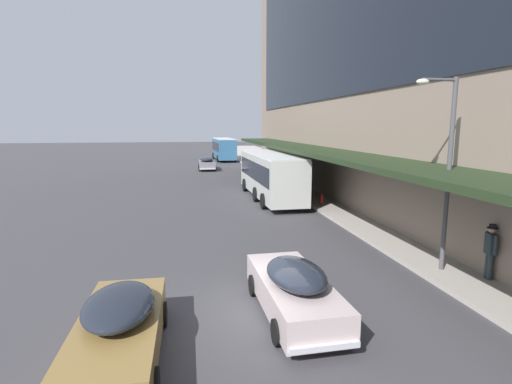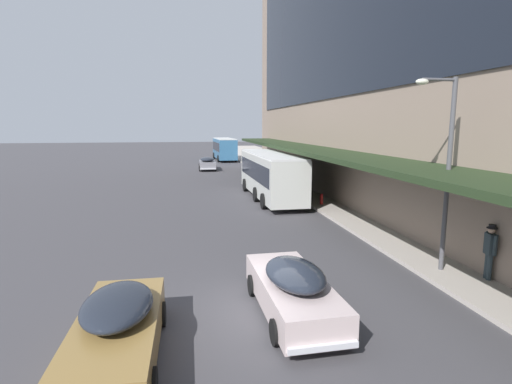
{
  "view_description": "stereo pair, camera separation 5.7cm",
  "coord_description": "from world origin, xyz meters",
  "px_view_note": "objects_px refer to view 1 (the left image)",
  "views": [
    {
      "loc": [
        -2.0,
        -10.19,
        5.17
      ],
      "look_at": [
        2.2,
        12.54,
        1.31
      ],
      "focal_mm": 28.0,
      "sensor_mm": 36.0,
      "label": 1
    },
    {
      "loc": [
        -1.95,
        -10.2,
        5.17
      ],
      "look_at": [
        2.2,
        12.54,
        1.31
      ],
      "focal_mm": 28.0,
      "sensor_mm": 36.0,
      "label": 2
    }
  ],
  "objects_px": {
    "sedan_second_mid": "(294,288)",
    "sedan_second_near": "(119,329)",
    "pedestrian_at_kerb": "(490,249)",
    "street_lamp": "(445,160)",
    "transit_bus_kerbside_rear": "(224,148)",
    "fire_hydrant": "(321,199)",
    "sedan_trailing_near": "(207,163)",
    "transit_bus_kerbside_front": "(270,173)"
  },
  "relations": [
    {
      "from": "transit_bus_kerbside_rear",
      "to": "fire_hydrant",
      "type": "bearing_deg",
      "value": -85.86
    },
    {
      "from": "sedan_second_mid",
      "to": "sedan_second_near",
      "type": "distance_m",
      "value": 4.6
    },
    {
      "from": "street_lamp",
      "to": "sedan_second_near",
      "type": "bearing_deg",
      "value": -161.32
    },
    {
      "from": "sedan_second_mid",
      "to": "sedan_second_near",
      "type": "bearing_deg",
      "value": -162.72
    },
    {
      "from": "transit_bus_kerbside_rear",
      "to": "street_lamp",
      "type": "distance_m",
      "value": 47.88
    },
    {
      "from": "pedestrian_at_kerb",
      "to": "street_lamp",
      "type": "distance_m",
      "value": 3.23
    },
    {
      "from": "sedan_second_mid",
      "to": "pedestrian_at_kerb",
      "type": "xyz_separation_m",
      "value": [
        6.95,
        1.0,
        0.41
      ]
    },
    {
      "from": "sedan_second_mid",
      "to": "pedestrian_at_kerb",
      "type": "height_order",
      "value": "pedestrian_at_kerb"
    },
    {
      "from": "sedan_second_mid",
      "to": "street_lamp",
      "type": "relative_size",
      "value": 0.75
    },
    {
      "from": "fire_hydrant",
      "to": "transit_bus_kerbside_rear",
      "type": "bearing_deg",
      "value": 94.14
    },
    {
      "from": "sedan_second_mid",
      "to": "fire_hydrant",
      "type": "distance_m",
      "value": 15.3
    },
    {
      "from": "transit_bus_kerbside_front",
      "to": "transit_bus_kerbside_rear",
      "type": "distance_m",
      "value": 32.46
    },
    {
      "from": "sedan_second_mid",
      "to": "street_lamp",
      "type": "height_order",
      "value": "street_lamp"
    },
    {
      "from": "sedan_trailing_near",
      "to": "fire_hydrant",
      "type": "relative_size",
      "value": 6.98
    },
    {
      "from": "transit_bus_kerbside_front",
      "to": "fire_hydrant",
      "type": "bearing_deg",
      "value": -50.64
    },
    {
      "from": "street_lamp",
      "to": "sedan_second_mid",
      "type": "bearing_deg",
      "value": -160.27
    },
    {
      "from": "sedan_second_near",
      "to": "fire_hydrant",
      "type": "distance_m",
      "value": 18.58
    },
    {
      "from": "transit_bus_kerbside_front",
      "to": "fire_hydrant",
      "type": "distance_m",
      "value": 4.44
    },
    {
      "from": "transit_bus_kerbside_rear",
      "to": "fire_hydrant",
      "type": "height_order",
      "value": "transit_bus_kerbside_rear"
    },
    {
      "from": "pedestrian_at_kerb",
      "to": "fire_hydrant",
      "type": "distance_m",
      "value": 13.19
    },
    {
      "from": "transit_bus_kerbside_rear",
      "to": "sedan_second_near",
      "type": "bearing_deg",
      "value": -98.51
    },
    {
      "from": "transit_bus_kerbside_front",
      "to": "transit_bus_kerbside_rear",
      "type": "bearing_deg",
      "value": 89.85
    },
    {
      "from": "sedan_trailing_near",
      "to": "fire_hydrant",
      "type": "height_order",
      "value": "sedan_trailing_near"
    },
    {
      "from": "transit_bus_kerbside_rear",
      "to": "sedan_second_mid",
      "type": "relative_size",
      "value": 1.87
    },
    {
      "from": "transit_bus_kerbside_front",
      "to": "fire_hydrant",
      "type": "xyz_separation_m",
      "value": [
        2.68,
        -3.26,
        -1.37
      ]
    },
    {
      "from": "transit_bus_kerbside_front",
      "to": "fire_hydrant",
      "type": "height_order",
      "value": "transit_bus_kerbside_front"
    },
    {
      "from": "sedan_second_mid",
      "to": "fire_hydrant",
      "type": "height_order",
      "value": "sedan_second_mid"
    },
    {
      "from": "transit_bus_kerbside_front",
      "to": "street_lamp",
      "type": "height_order",
      "value": "street_lamp"
    },
    {
      "from": "sedan_second_near",
      "to": "street_lamp",
      "type": "distance_m",
      "value": 11.27
    },
    {
      "from": "transit_bus_kerbside_rear",
      "to": "street_lamp",
      "type": "height_order",
      "value": "street_lamp"
    },
    {
      "from": "transit_bus_kerbside_rear",
      "to": "sedan_second_mid",
      "type": "distance_m",
      "value": 49.98
    },
    {
      "from": "sedan_trailing_near",
      "to": "fire_hydrant",
      "type": "distance_m",
      "value": 23.87
    },
    {
      "from": "fire_hydrant",
      "to": "pedestrian_at_kerb",
      "type": "bearing_deg",
      "value": -85.24
    },
    {
      "from": "sedan_trailing_near",
      "to": "pedestrian_at_kerb",
      "type": "xyz_separation_m",
      "value": [
        7.02,
        -36.25,
        0.41
      ]
    },
    {
      "from": "sedan_trailing_near",
      "to": "fire_hydrant",
      "type": "bearing_deg",
      "value": -75.63
    },
    {
      "from": "transit_bus_kerbside_rear",
      "to": "sedan_trailing_near",
      "type": "relative_size",
      "value": 1.88
    },
    {
      "from": "pedestrian_at_kerb",
      "to": "sedan_second_near",
      "type": "bearing_deg",
      "value": -168.2
    },
    {
      "from": "transit_bus_kerbside_rear",
      "to": "fire_hydrant",
      "type": "xyz_separation_m",
      "value": [
        2.59,
        -35.72,
        -1.4
      ]
    },
    {
      "from": "transit_bus_kerbside_front",
      "to": "sedan_trailing_near",
      "type": "bearing_deg",
      "value": 99.29
    },
    {
      "from": "pedestrian_at_kerb",
      "to": "sedan_trailing_near",
      "type": "bearing_deg",
      "value": 100.96
    },
    {
      "from": "sedan_second_mid",
      "to": "pedestrian_at_kerb",
      "type": "relative_size",
      "value": 2.65
    },
    {
      "from": "sedan_second_near",
      "to": "fire_hydrant",
      "type": "relative_size",
      "value": 7.01
    }
  ]
}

